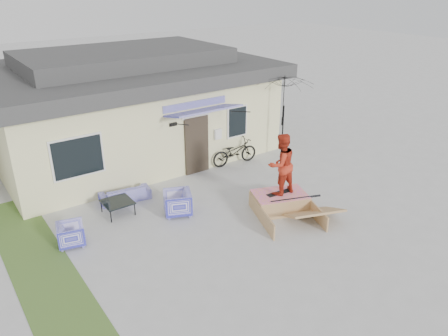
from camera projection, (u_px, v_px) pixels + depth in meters
ground at (253, 235)px, 12.01m from camera, size 90.00×90.00×0.00m
grass_strip at (39, 265)px, 10.74m from camera, size 1.40×8.00×0.01m
house at (127, 104)px, 17.18m from camera, size 10.80×8.49×4.10m
loveseat at (125, 191)px, 13.76m from camera, size 1.64×0.70×0.62m
armchair_left at (71, 233)px, 11.44m from camera, size 0.77×0.80×0.69m
armchair_right at (177, 202)px, 12.92m from camera, size 1.00×1.02×0.81m
coffee_table at (118, 207)px, 13.01m from camera, size 0.84×0.84×0.41m
bicycle at (235, 149)px, 16.33m from camera, size 1.93×0.83×1.20m
patio_umbrella at (284, 115)px, 16.49m from camera, size 2.38×2.23×2.20m
skate_ramp at (280, 202)px, 13.21m from camera, size 2.22×2.53×0.53m
skateboard at (279, 193)px, 13.14m from camera, size 0.87×0.29×0.05m
skater at (281, 163)px, 12.75m from camera, size 0.94×0.73×1.89m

